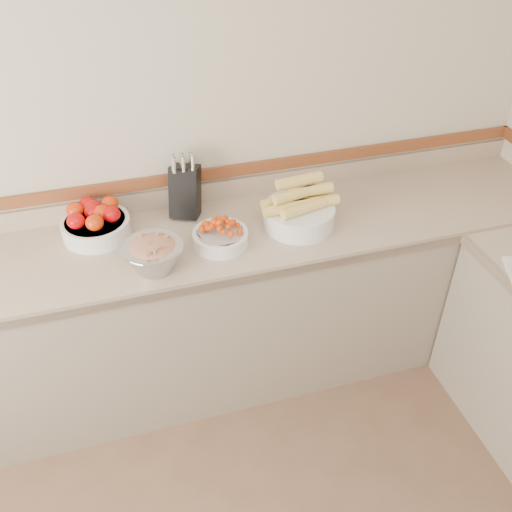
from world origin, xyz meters
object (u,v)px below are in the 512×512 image
object	(u,v)px
cherry_tomato_bowl	(220,236)
tomato_bowl	(95,222)
knife_block	(185,190)
corn_bowl	(299,210)
rhubarb_bowl	(153,254)

from	to	relation	value
cherry_tomato_bowl	tomato_bowl	bearing A→B (deg)	155.97
knife_block	corn_bowl	bearing A→B (deg)	-26.76
knife_block	cherry_tomato_bowl	world-z (taller)	knife_block
cherry_tomato_bowl	corn_bowl	distance (m)	0.40
corn_bowl	rhubarb_bowl	xyz separation A→B (m)	(-0.70, -0.14, -0.00)
tomato_bowl	rhubarb_bowl	xyz separation A→B (m)	(0.22, -0.33, 0.01)
cherry_tomato_bowl	corn_bowl	bearing A→B (deg)	6.71
knife_block	tomato_bowl	size ratio (longest dim) A/B	1.04
tomato_bowl	cherry_tomato_bowl	bearing A→B (deg)	-24.03
cherry_tomato_bowl	corn_bowl	world-z (taller)	corn_bowl
knife_block	corn_bowl	distance (m)	0.55
tomato_bowl	cherry_tomato_bowl	size ratio (longest dim) A/B	1.24
tomato_bowl	cherry_tomato_bowl	world-z (taller)	tomato_bowl
cherry_tomato_bowl	rhubarb_bowl	xyz separation A→B (m)	(-0.31, -0.09, 0.03)
knife_block	rhubarb_bowl	size ratio (longest dim) A/B	1.24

